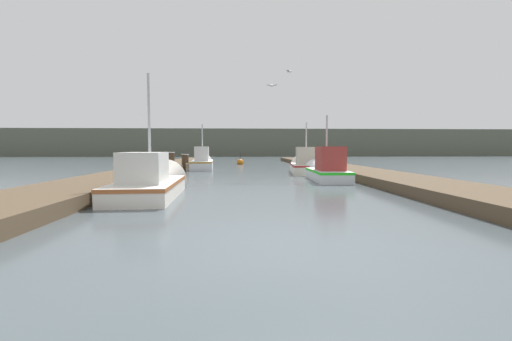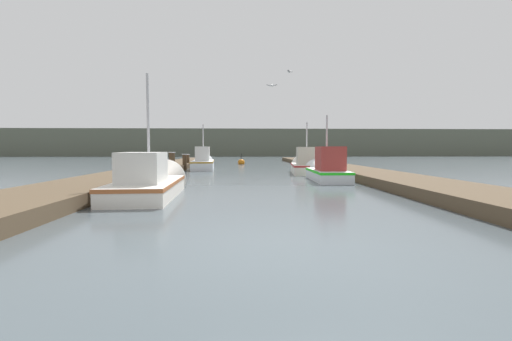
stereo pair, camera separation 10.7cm
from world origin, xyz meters
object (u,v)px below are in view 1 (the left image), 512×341
object	(u,v)px
fishing_boat_1	(325,170)
fishing_boat_2	(306,165)
fishing_boat_0	(153,182)
mooring_piling_2	(172,164)
seagull_lead	(289,72)
fishing_boat_3	(203,162)
mooring_piling_0	(187,161)
channel_buoy	(240,162)
mooring_piling_1	(184,162)
seagull_1	(272,86)

from	to	relation	value
fishing_boat_1	fishing_boat_2	size ratio (longest dim) A/B	0.97
fishing_boat_0	mooring_piling_2	bearing A→B (deg)	94.04
seagull_lead	fishing_boat_1	bearing A→B (deg)	-130.08
fishing_boat_2	fishing_boat_3	xyz separation A→B (m)	(-6.57, 4.34, 0.03)
fishing_boat_3	fishing_boat_2	bearing A→B (deg)	-37.12
mooring_piling_0	channel_buoy	world-z (taller)	mooring_piling_0
fishing_boat_0	fishing_boat_1	distance (m)	8.28
mooring_piling_1	channel_buoy	size ratio (longest dim) A/B	0.96
mooring_piling_0	channel_buoy	xyz separation A→B (m)	(3.99, 5.62, -0.34)
fishing_boat_2	mooring_piling_0	distance (m)	9.55
seagull_lead	seagull_1	distance (m)	3.15
channel_buoy	seagull_lead	world-z (taller)	seagull_lead
fishing_boat_1	channel_buoy	bearing A→B (deg)	105.86
mooring_piling_0	mooring_piling_2	size ratio (longest dim) A/B	0.81
fishing_boat_3	channel_buoy	bearing A→B (deg)	64.40
channel_buoy	fishing_boat_3	bearing A→B (deg)	-111.94
fishing_boat_1	mooring_piling_0	size ratio (longest dim) A/B	4.54
seagull_1	seagull_lead	bearing A→B (deg)	71.31
fishing_boat_2	mooring_piling_0	world-z (taller)	fishing_boat_2
fishing_boat_3	mooring_piling_2	distance (m)	6.37
seagull_1	fishing_boat_2	bearing A→B (deg)	57.66
seagull_1	mooring_piling_1	bearing A→B (deg)	141.69
mooring_piling_2	fishing_boat_0	bearing A→B (deg)	-83.55
mooring_piling_0	channel_buoy	distance (m)	6.90
fishing_boat_1	seagull_1	bearing A→B (deg)	145.77
channel_buoy	seagull_lead	xyz separation A→B (m)	(2.83, -11.23, 5.71)
mooring_piling_1	channel_buoy	xyz separation A→B (m)	(3.78, 8.32, -0.37)
fishing_boat_1	seagull_lead	bearing A→B (deg)	105.97
seagull_lead	fishing_boat_2	bearing A→B (deg)	-44.62
fishing_boat_0	mooring_piling_2	world-z (taller)	fishing_boat_0
seagull_lead	mooring_piling_1	bearing A→B (deg)	101.89
fishing_boat_3	seagull_1	bearing A→B (deg)	-62.68
fishing_boat_1	seagull_1	distance (m)	5.07
fishing_boat_0	seagull_lead	world-z (taller)	seagull_lead
fishing_boat_1	fishing_boat_3	bearing A→B (deg)	128.61
mooring_piling_1	mooring_piling_2	bearing A→B (deg)	-88.56
fishing_boat_3	seagull_1	size ratio (longest dim) A/B	10.60
channel_buoy	fishing_boat_1	bearing A→B (deg)	-75.81
fishing_boat_3	seagull_lead	size ratio (longest dim) A/B	11.50
fishing_boat_0	seagull_1	xyz separation A→B (m)	(4.40, 6.49, 4.22)
mooring_piling_2	seagull_lead	distance (m)	8.54
mooring_piling_2	fishing_boat_2	bearing A→B (deg)	14.55
mooring_piling_0	fishing_boat_0	bearing A→B (deg)	-85.52
mooring_piling_2	channel_buoy	distance (m)	13.52
mooring_piling_2	channel_buoy	size ratio (longest dim) A/B	1.13
fishing_boat_0	seagull_lead	xyz separation A→B (m)	(5.67, 9.08, 5.49)
fishing_boat_2	mooring_piling_2	world-z (taller)	fishing_boat_2
fishing_boat_1	mooring_piling_2	bearing A→B (deg)	163.28
fishing_boat_0	fishing_boat_2	distance (m)	11.42
fishing_boat_2	channel_buoy	xyz separation A→B (m)	(-3.86, 11.05, -0.28)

